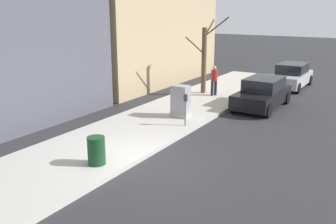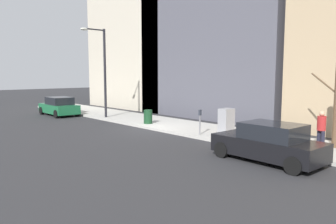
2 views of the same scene
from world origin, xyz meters
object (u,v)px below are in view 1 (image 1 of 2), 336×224
at_px(parked_car_black, 262,94).
at_px(trash_bin, 96,151).
at_px(parking_meter, 185,106).
at_px(parked_car_silver, 291,76).
at_px(utility_box, 181,101).
at_px(pedestrian_near_meter, 214,79).
at_px(bare_tree, 204,58).

distance_m(parked_car_black, trash_bin, 10.27).
xyz_separation_m(parking_meter, trash_bin, (0.45, 4.98, -0.38)).
height_order(parked_car_silver, parking_meter, parked_car_silver).
xyz_separation_m(utility_box, pedestrian_near_meter, (0.50, -4.69, 0.24)).
bearing_deg(bare_tree, parked_car_black, 165.37).
height_order(parked_car_black, pedestrian_near_meter, pedestrian_near_meter).
bearing_deg(pedestrian_near_meter, bare_tree, 97.19).
xyz_separation_m(utility_box, bare_tree, (1.29, -4.97, 1.30)).
relative_size(utility_box, trash_bin, 1.59).
height_order(parked_car_black, parking_meter, parked_car_black).
height_order(utility_box, pedestrian_near_meter, pedestrian_near_meter).
xyz_separation_m(parked_car_black, utility_box, (2.50, 3.98, 0.11)).
xyz_separation_m(parked_car_black, parking_meter, (1.65, 5.07, 0.24)).
distance_m(parked_car_black, pedestrian_near_meter, 3.10).
bearing_deg(bare_tree, utility_box, 104.49).
bearing_deg(parking_meter, utility_box, -52.04).
bearing_deg(pedestrian_near_meter, parked_car_silver, -3.13).
bearing_deg(parked_car_silver, trash_bin, 83.56).
xyz_separation_m(parked_car_silver, bare_tree, (3.77, 4.95, 1.41)).
distance_m(parked_car_silver, parking_meter, 11.13).
relative_size(parking_meter, trash_bin, 1.50).
height_order(parked_car_silver, utility_box, utility_box).
xyz_separation_m(parked_car_silver, parked_car_black, (-0.02, 5.94, 0.00)).
relative_size(parked_car_black, bare_tree, 0.98).
height_order(parking_meter, trash_bin, parking_meter).
height_order(parked_car_silver, pedestrian_near_meter, pedestrian_near_meter).
relative_size(parked_car_black, utility_box, 2.97).
bearing_deg(parked_car_silver, utility_box, 76.92).
bearing_deg(trash_bin, pedestrian_near_meter, -85.24).
xyz_separation_m(parking_meter, pedestrian_near_meter, (1.35, -5.78, 0.11)).
bearing_deg(utility_box, parked_car_silver, -104.07).
xyz_separation_m(parked_car_black, bare_tree, (3.79, -0.99, 1.41)).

